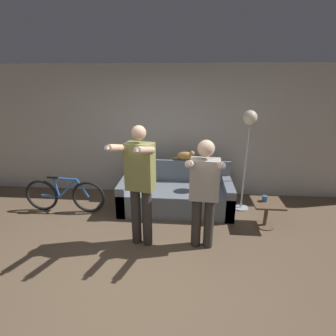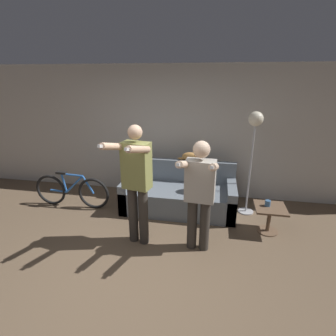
{
  "view_description": "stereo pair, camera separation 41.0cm",
  "coord_description": "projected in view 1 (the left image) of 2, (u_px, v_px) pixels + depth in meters",
  "views": [
    {
      "loc": [
        0.65,
        -2.61,
        2.36
      ],
      "look_at": [
        0.34,
        1.25,
        1.0
      ],
      "focal_mm": 28.0,
      "sensor_mm": 36.0,
      "label": 1
    },
    {
      "loc": [
        1.06,
        -2.55,
        2.36
      ],
      "look_at": [
        0.34,
        1.25,
        1.0
      ],
      "focal_mm": 28.0,
      "sensor_mm": 36.0,
      "label": 2
    }
  ],
  "objects": [
    {
      "name": "cup",
      "position": [
        265.0,
        199.0,
        4.26
      ],
      "size": [
        0.09,
        0.09,
        0.09
      ],
      "color": "#3D6693",
      "rests_on": "side_table"
    },
    {
      "name": "cat",
      "position": [
        186.0,
        156.0,
        5.0
      ],
      "size": [
        0.43,
        0.12,
        0.18
      ],
      "color": "tan",
      "rests_on": "couch"
    },
    {
      "name": "ground_plane",
      "position": [
        133.0,
        276.0,
        3.28
      ],
      "size": [
        16.0,
        16.0,
        0.0
      ],
      "primitive_type": "plane",
      "color": "brown"
    },
    {
      "name": "bicycle",
      "position": [
        65.0,
        195.0,
        4.76
      ],
      "size": [
        1.49,
        0.07,
        0.69
      ],
      "color": "black",
      "rests_on": "ground_plane"
    },
    {
      "name": "wall_back",
      "position": [
        157.0,
        132.0,
        5.29
      ],
      "size": [
        10.0,
        0.05,
        2.6
      ],
      "color": "beige",
      "rests_on": "ground_plane"
    },
    {
      "name": "couch",
      "position": [
        176.0,
        195.0,
        4.9
      ],
      "size": [
        2.03,
        0.93,
        0.85
      ],
      "color": "slate",
      "rests_on": "ground_plane"
    },
    {
      "name": "floor_lamp",
      "position": [
        249.0,
        131.0,
        4.49
      ],
      "size": [
        0.27,
        0.27,
        1.83
      ],
      "color": "#B2B2B7",
      "rests_on": "ground_plane"
    },
    {
      "name": "side_table",
      "position": [
        267.0,
        209.0,
        4.28
      ],
      "size": [
        0.47,
        0.47,
        0.44
      ],
      "color": "brown",
      "rests_on": "ground_plane"
    },
    {
      "name": "person_left",
      "position": [
        140.0,
        180.0,
        3.59
      ],
      "size": [
        0.55,
        0.72,
        1.77
      ],
      "rotation": [
        0.0,
        0.0,
        -0.21
      ],
      "color": "#38332D",
      "rests_on": "ground_plane"
    },
    {
      "name": "person_right",
      "position": [
        204.0,
        189.0,
        3.55
      ],
      "size": [
        0.5,
        0.68,
        1.59
      ],
      "rotation": [
        0.0,
        0.0,
        -0.08
      ],
      "color": "#38332D",
      "rests_on": "ground_plane"
    }
  ]
}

